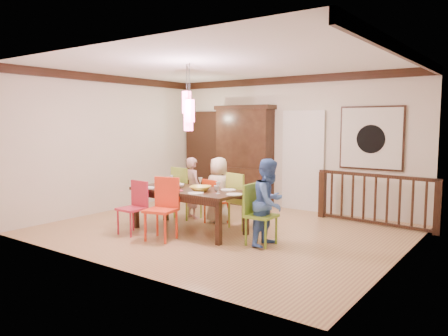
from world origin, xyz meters
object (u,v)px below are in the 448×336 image
Objects in this scene: chair_end_right at (261,211)px; person_far_left at (193,188)px; chair_far_left at (188,189)px; balustrade at (375,199)px; china_hutch at (245,155)px; person_end_right at (269,202)px; dining_table at (189,194)px; person_far_mid at (219,190)px.

person_far_left is (-2.11, 0.86, 0.07)m from chair_end_right.
chair_far_left is 3.58m from balustrade.
chair_far_left is 0.45× the size of china_hutch.
person_end_right is at bearing 171.18° from chair_far_left.
person_far_left is at bearing -125.47° from chair_far_left.
china_hutch is 1.93m from person_far_left.
china_hutch reaches higher than person_end_right.
person_far_mid reaches higher than dining_table.
chair_end_right is at bearing -52.39° from china_hutch.
chair_end_right is at bearing 178.18° from person_far_left.
chair_far_left reaches higher than chair_end_right.
person_far_mid is (0.74, 0.04, 0.04)m from chair_far_left.
person_end_right is (1.55, -0.77, 0.05)m from person_far_mid.
chair_far_left is 0.10m from person_far_left.
china_hutch is 1.83× the size of person_far_mid.
china_hutch is 3.49m from person_end_right.
dining_table is 3.45m from balustrade.
dining_table is 1.63× the size of person_far_mid.
china_hutch is at bearing 178.86° from balustrade.
china_hutch is 3.21m from balustrade.
person_far_mid is at bearing -168.14° from chair_far_left.
balustrade is at bearing -134.00° from person_far_left.
balustrade is at bearing -157.28° from person_far_mid.
person_end_right is (0.11, 0.05, 0.14)m from chair_end_right.
china_hutch is 0.99× the size of balustrade.
chair_far_left is 0.82× the size of person_far_mid.
chair_end_right is 0.18m from person_end_right.
dining_table is at bearing 88.73° from chair_end_right.
dining_table is 2.17× the size of chair_end_right.
chair_end_right is 2.28m from person_far_left.
china_hutch is 2.07m from person_far_mid.
dining_table is 0.89× the size of china_hutch.
chair_end_right is at bearing 114.09° from person_end_right.
china_hutch reaches higher than chair_far_left.
balustrade is 2.50m from person_end_right.
person_end_right reaches higher than person_far_mid.
balustrade is 1.90× the size of person_far_left.
balustrade is (3.21, 1.58, -0.09)m from chair_far_left.
person_far_left is at bearing 66.38° from chair_end_right.
balustrade is (3.13, -0.35, -0.65)m from china_hutch.
china_hutch is at bearing 40.30° from person_end_right.
chair_end_right is 0.70× the size of person_end_right.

